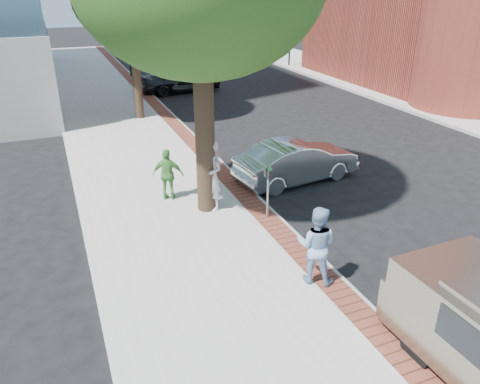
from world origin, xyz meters
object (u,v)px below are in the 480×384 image
person_officer (316,245)px  person_green (168,175)px  bg_car (180,78)px  sedan_silver (297,161)px  parking_meter (268,181)px  person_gray (212,176)px

person_officer → person_green: person_officer is taller
person_officer → person_green: bearing=-30.6°
bg_car → sedan_silver: bearing=175.4°
parking_meter → person_green: size_ratio=0.96×
person_gray → bg_car: size_ratio=0.43×
parking_meter → bg_car: bearing=82.7°
parking_meter → sedan_silver: size_ratio=0.36×
sedan_silver → bg_car: 14.08m
person_green → sedan_silver: 4.27m
person_gray → person_officer: person_gray is taller
person_green → person_gray: bearing=155.8°
person_officer → parking_meter: bearing=-56.4°
parking_meter → person_green: bearing=135.5°
person_gray → person_green: person_gray is taller
person_officer → person_green: 5.49m
person_gray → bg_car: (3.29, 15.24, -0.35)m
sedan_silver → bg_car: bg_car is taller
person_officer → sedan_silver: person_officer is taller
person_green → person_officer: bearing=134.1°
parking_meter → person_officer: 3.04m
person_gray → bg_car: person_gray is taller
parking_meter → person_officer: (-0.32, -3.02, -0.18)m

